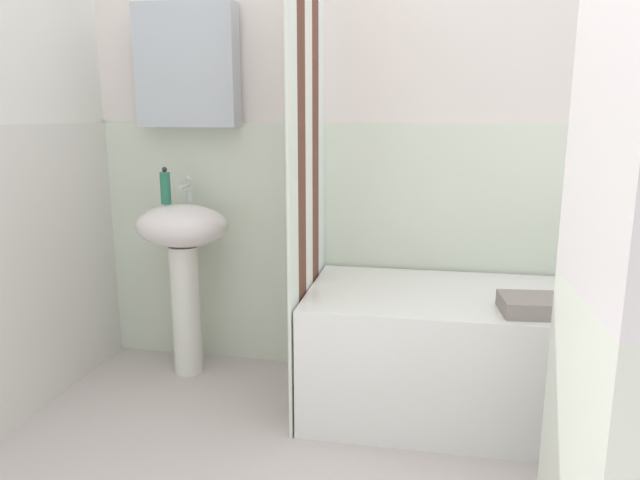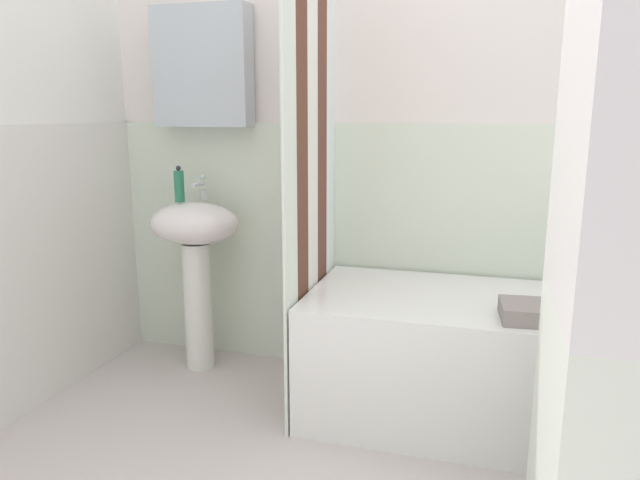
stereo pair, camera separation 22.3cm
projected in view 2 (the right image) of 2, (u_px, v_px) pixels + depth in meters
The scene contains 9 objects.
wall_back_tiled at pixel (413, 137), 2.65m from camera, with size 3.60×0.18×2.40m.
sink at pixel (196, 248), 2.81m from camera, with size 0.44×0.34×0.83m.
faucet at pixel (201, 188), 2.83m from camera, with size 0.03×0.12×0.12m.
soap_dispenser at pixel (179, 186), 2.77m from camera, with size 0.05×0.05×0.17m.
bathtub at pixel (494, 362), 2.35m from camera, with size 1.50×0.70×0.52m, color white.
shower_curtain at pixel (312, 174), 2.41m from camera, with size 0.01×0.70×2.00m.
conditioner_bottle at pixel (638, 270), 2.39m from camera, with size 0.07×0.07×0.20m.
shampoo_bottle at pixel (609, 274), 2.42m from camera, with size 0.04×0.04×0.15m.
towel_folded at pixel (541, 313), 2.07m from camera, with size 0.28×0.20×0.06m, color gray.
Camera 2 is at (0.28, -1.43, 1.24)m, focal length 32.74 mm.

